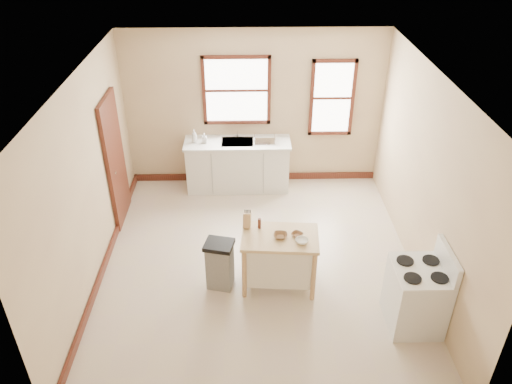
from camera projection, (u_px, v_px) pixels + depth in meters
floor at (258, 264)px, 7.33m from camera, size 5.00×5.00×0.00m
ceiling at (258, 80)px, 5.85m from camera, size 5.00×5.00×0.00m
wall_back at (254, 109)px, 8.71m from camera, size 4.50×0.04×2.80m
wall_left at (87, 184)px, 6.55m from camera, size 0.04×5.00×2.80m
wall_right at (427, 180)px, 6.63m from camera, size 0.04×5.00×2.80m
window_main at (237, 91)px, 8.50m from camera, size 1.17×0.06×1.22m
window_side at (332, 98)px, 8.61m from camera, size 0.77×0.06×1.37m
door_left at (115, 161)px, 7.83m from camera, size 0.06×0.90×2.10m
baseboard_back at (254, 176)px, 9.39m from camera, size 4.50×0.04×0.12m
baseboard_left at (105, 263)px, 7.25m from camera, size 0.04×5.00×0.12m
sink_counter at (238, 165)px, 8.95m from camera, size 1.86×0.62×0.92m
faucet at (237, 132)px, 8.80m from camera, size 0.03×0.03×0.22m
soap_bottle_a at (194, 136)px, 8.63m from camera, size 0.09×0.10×0.24m
soap_bottle_b at (204, 138)px, 8.63m from camera, size 0.08×0.08×0.17m
dish_rack at (265, 140)px, 8.67m from camera, size 0.42×0.34×0.09m
kitchen_island at (279, 261)px, 6.75m from camera, size 1.06×0.72×0.83m
knife_block at (247, 221)px, 6.65m from camera, size 0.11×0.11×0.20m
pepper_grinder at (259, 223)px, 6.64m from camera, size 0.04×0.04×0.15m
bowl_a at (280, 236)px, 6.50m from camera, size 0.20×0.20×0.04m
bowl_b at (297, 235)px, 6.53m from camera, size 0.21×0.21×0.04m
bowl_c at (302, 241)px, 6.40m from camera, size 0.21×0.21×0.05m
trash_bin at (220, 264)px, 6.76m from camera, size 0.43×0.39×0.73m
gas_stove at (418, 288)px, 6.07m from camera, size 0.69×0.70×1.13m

